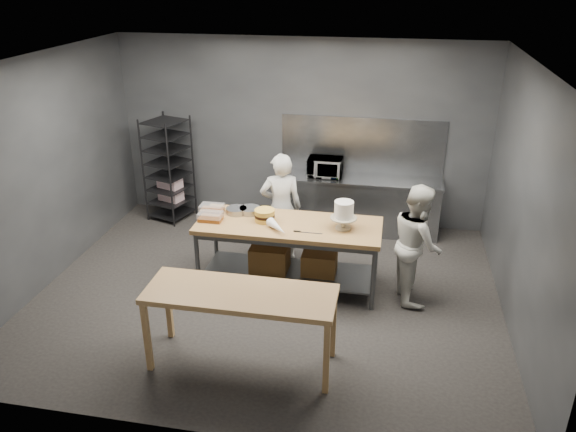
# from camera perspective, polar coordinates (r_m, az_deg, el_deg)

# --- Properties ---
(ground) EXTENTS (6.00, 6.00, 0.00)m
(ground) POSITION_cam_1_polar(r_m,az_deg,el_deg) (7.54, -2.01, -7.80)
(ground) COLOR black
(ground) RESTS_ON ground
(back_wall) EXTENTS (6.00, 0.04, 3.00)m
(back_wall) POSITION_cam_1_polar(r_m,az_deg,el_deg) (9.19, 1.30, 8.46)
(back_wall) COLOR #4C4F54
(back_wall) RESTS_ON ground
(work_table) EXTENTS (2.40, 0.90, 0.92)m
(work_table) POSITION_cam_1_polar(r_m,az_deg,el_deg) (7.44, 0.15, -3.17)
(work_table) COLOR olive
(work_table) RESTS_ON ground
(near_counter) EXTENTS (2.00, 0.70, 0.90)m
(near_counter) POSITION_cam_1_polar(r_m,az_deg,el_deg) (5.93, -4.84, -8.40)
(near_counter) COLOR #98693F
(near_counter) RESTS_ON ground
(back_counter) EXTENTS (2.60, 0.60, 0.90)m
(back_counter) POSITION_cam_1_polar(r_m,az_deg,el_deg) (9.14, 7.10, 1.20)
(back_counter) COLOR slate
(back_counter) RESTS_ON ground
(splashback_panel) EXTENTS (2.60, 0.02, 0.90)m
(splashback_panel) POSITION_cam_1_polar(r_m,az_deg,el_deg) (9.11, 7.53, 7.13)
(splashback_panel) COLOR slate
(splashback_panel) RESTS_ON back_counter
(speed_rack) EXTENTS (0.77, 0.80, 1.75)m
(speed_rack) POSITION_cam_1_polar(r_m,az_deg,el_deg) (9.61, -12.03, 4.60)
(speed_rack) COLOR black
(speed_rack) RESTS_ON ground
(chef_behind) EXTENTS (0.67, 0.52, 1.63)m
(chef_behind) POSITION_cam_1_polar(r_m,az_deg,el_deg) (8.01, -0.72, 0.81)
(chef_behind) COLOR silver
(chef_behind) RESTS_ON ground
(chef_right) EXTENTS (0.74, 0.86, 1.56)m
(chef_right) POSITION_cam_1_polar(r_m,az_deg,el_deg) (7.27, 12.97, -2.70)
(chef_right) COLOR beige
(chef_right) RESTS_ON ground
(microwave) EXTENTS (0.54, 0.37, 0.30)m
(microwave) POSITION_cam_1_polar(r_m,az_deg,el_deg) (8.97, 3.79, 4.99)
(microwave) COLOR black
(microwave) RESTS_ON back_counter
(frosted_cake_stand) EXTENTS (0.34, 0.34, 0.37)m
(frosted_cake_stand) POSITION_cam_1_polar(r_m,az_deg,el_deg) (7.09, 5.69, 0.43)
(frosted_cake_stand) COLOR #BBB196
(frosted_cake_stand) RESTS_ON work_table
(layer_cake) EXTENTS (0.27, 0.27, 0.16)m
(layer_cake) POSITION_cam_1_polar(r_m,az_deg,el_deg) (7.33, -2.38, 0.07)
(layer_cake) COLOR gold
(layer_cake) RESTS_ON work_table
(cake_pans) EXTENTS (0.46, 0.33, 0.07)m
(cake_pans) POSITION_cam_1_polar(r_m,az_deg,el_deg) (7.60, -4.54, 0.57)
(cake_pans) COLOR gray
(cake_pans) RESTS_ON work_table
(piping_bag) EXTENTS (0.34, 0.37, 0.12)m
(piping_bag) POSITION_cam_1_polar(r_m,az_deg,el_deg) (7.04, -1.09, -1.16)
(piping_bag) COLOR white
(piping_bag) RESTS_ON work_table
(offset_spatula) EXTENTS (0.36, 0.02, 0.02)m
(offset_spatula) POSITION_cam_1_polar(r_m,az_deg,el_deg) (7.04, 1.64, -1.65)
(offset_spatula) COLOR slate
(offset_spatula) RESTS_ON work_table
(pastry_clamshells) EXTENTS (0.37, 0.46, 0.11)m
(pastry_clamshells) POSITION_cam_1_polar(r_m,az_deg,el_deg) (7.54, -7.81, 0.36)
(pastry_clamshells) COLOR #AA5322
(pastry_clamshells) RESTS_ON work_table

